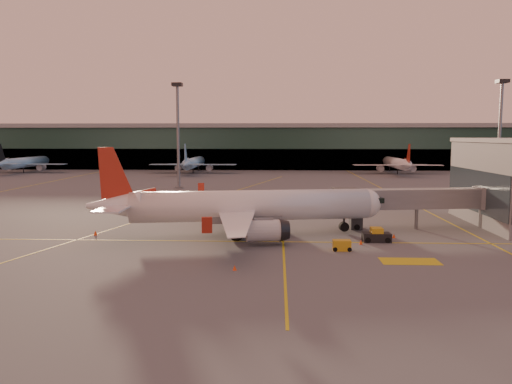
{
  "coord_description": "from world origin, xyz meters",
  "views": [
    {
      "loc": [
        4.3,
        -55.07,
        12.92
      ],
      "look_at": [
        1.23,
        15.01,
        5.0
      ],
      "focal_mm": 35.0,
      "sensor_mm": 36.0,
      "label": 1
    }
  ],
  "objects_px": {
    "gpu_cart": "(342,245)",
    "pushback_tug": "(377,236)",
    "catering_truck": "(263,218)",
    "main_airplane": "(241,207)"
  },
  "relations": [
    {
      "from": "catering_truck",
      "to": "pushback_tug",
      "type": "height_order",
      "value": "catering_truck"
    },
    {
      "from": "main_airplane",
      "to": "gpu_cart",
      "type": "distance_m",
      "value": 14.67
    },
    {
      "from": "gpu_cart",
      "to": "pushback_tug",
      "type": "relative_size",
      "value": 0.62
    },
    {
      "from": "gpu_cart",
      "to": "pushback_tug",
      "type": "bearing_deg",
      "value": 45.52
    },
    {
      "from": "main_airplane",
      "to": "catering_truck",
      "type": "xyz_separation_m",
      "value": [
        2.83,
        1.17,
        -1.53
      ]
    },
    {
      "from": "pushback_tug",
      "to": "catering_truck",
      "type": "bearing_deg",
      "value": 163.31
    },
    {
      "from": "main_airplane",
      "to": "gpu_cart",
      "type": "bearing_deg",
      "value": -43.07
    },
    {
      "from": "catering_truck",
      "to": "pushback_tug",
      "type": "distance_m",
      "value": 14.65
    },
    {
      "from": "gpu_cart",
      "to": "pushback_tug",
      "type": "distance_m",
      "value": 6.97
    },
    {
      "from": "catering_truck",
      "to": "gpu_cart",
      "type": "bearing_deg",
      "value": -49.13
    }
  ]
}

